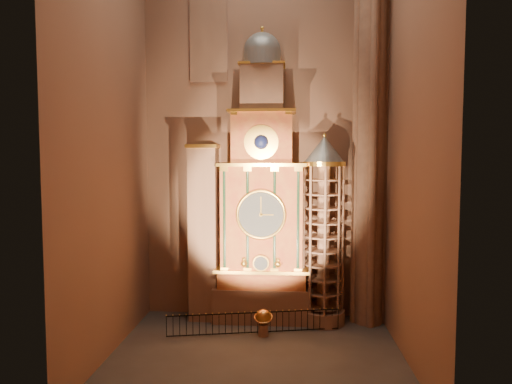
# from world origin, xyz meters

# --- Properties ---
(floor) EXTENTS (14.00, 14.00, 0.00)m
(floor) POSITION_xyz_m (0.00, 0.00, 0.00)
(floor) COLOR #383330
(floor) RESTS_ON ground
(wall_back) EXTENTS (22.00, 0.00, 22.00)m
(wall_back) POSITION_xyz_m (0.00, 6.00, 11.00)
(wall_back) COLOR #8E624C
(wall_back) RESTS_ON floor
(wall_left) EXTENTS (0.00, 22.00, 22.00)m
(wall_left) POSITION_xyz_m (-7.00, 0.00, 11.00)
(wall_left) COLOR #8E624C
(wall_left) RESTS_ON floor
(wall_right) EXTENTS (0.00, 22.00, 22.00)m
(wall_right) POSITION_xyz_m (7.00, 0.00, 11.00)
(wall_right) COLOR #8E624C
(wall_right) RESTS_ON floor
(astronomical_clock) EXTENTS (5.60, 2.41, 16.70)m
(astronomical_clock) POSITION_xyz_m (0.00, 4.96, 6.68)
(astronomical_clock) COLOR #8C634C
(astronomical_clock) RESTS_ON floor
(portrait_tower) EXTENTS (1.80, 1.60, 10.20)m
(portrait_tower) POSITION_xyz_m (-3.40, 4.98, 5.15)
(portrait_tower) COLOR #8C634C
(portrait_tower) RESTS_ON floor
(stair_turret) EXTENTS (2.50, 2.50, 10.80)m
(stair_turret) POSITION_xyz_m (3.50, 4.70, 5.27)
(stair_turret) COLOR #8C634C
(stair_turret) RESTS_ON floor
(gothic_pier) EXTENTS (2.04, 2.04, 22.00)m
(gothic_pier) POSITION_xyz_m (6.10, 5.00, 11.00)
(gothic_pier) COLOR #8C634C
(gothic_pier) RESTS_ON floor
(stained_glass_window) EXTENTS (2.20, 0.14, 5.20)m
(stained_glass_window) POSITION_xyz_m (-3.20, 5.92, 16.50)
(stained_glass_window) COLOR navy
(stained_glass_window) RESTS_ON wall_back
(celestial_globe) EXTENTS (1.00, 0.95, 1.42)m
(celestial_globe) POSITION_xyz_m (0.21, 2.52, 0.85)
(celestial_globe) COLOR #8C634C
(celestial_globe) RESTS_ON floor
(iron_railing) EXTENTS (9.11, 1.82, 1.13)m
(iron_railing) POSITION_xyz_m (-0.28, 2.73, 0.62)
(iron_railing) COLOR black
(iron_railing) RESTS_ON floor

